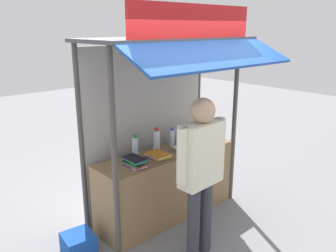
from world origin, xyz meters
name	(u,v)px	position (x,y,z in m)	size (l,w,h in m)	color
ground_plane	(168,214)	(0.00, 0.00, 0.00)	(20.00, 20.00, 0.00)	gray
stall_counter	(168,184)	(0.00, 0.00, 0.44)	(1.97, 0.56, 0.89)	olive
stall_structure	(163,97)	(0.00, 0.10, 1.59)	(2.17, 1.42, 2.67)	#4C4742
water_bottle_back_right	(198,130)	(0.72, 0.15, 1.01)	(0.07, 0.07, 0.26)	silver
water_bottle_center	(157,140)	(-0.07, 0.14, 1.03)	(0.09, 0.09, 0.31)	silver
water_bottle_far_left	(180,136)	(0.34, 0.13, 1.01)	(0.07, 0.07, 0.26)	silver
water_bottle_far_right	(172,138)	(0.20, 0.14, 1.01)	(0.07, 0.07, 0.25)	silver
water_bottle_back_left	(135,146)	(-0.40, 0.17, 1.02)	(0.08, 0.08, 0.28)	silver
magazine_stack_mid_left	(158,155)	(-0.21, -0.05, 0.91)	(0.25, 0.29, 0.05)	blue
magazine_stack_rear_center	(135,162)	(-0.59, -0.08, 0.94)	(0.21, 0.29, 0.10)	blue
magazine_stack_right	(208,144)	(0.53, -0.21, 0.93)	(0.23, 0.33, 0.07)	red
magazine_stack_mid_right	(185,148)	(0.22, -0.08, 0.91)	(0.25, 0.29, 0.04)	red
banana_bunch_leftmost	(166,70)	(-0.37, -0.38, 2.01)	(0.11, 0.10, 0.26)	#332D23
banana_bunch_rightmost	(218,63)	(0.47, -0.38, 2.01)	(0.09, 0.09, 0.25)	#332D23
vendor_person	(201,165)	(-0.30, -0.84, 1.06)	(0.67, 0.25, 1.77)	#383842
plastic_crate	(78,244)	(-1.29, 0.06, 0.11)	(0.32, 0.32, 0.23)	#194CB2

